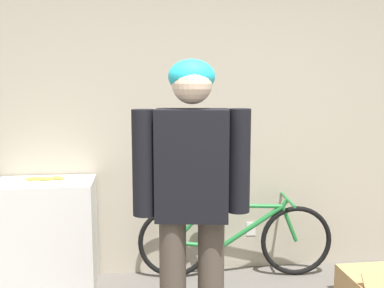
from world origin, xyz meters
name	(u,v)px	position (x,y,z in m)	size (l,w,h in m)	color
wall_back	(189,122)	(0.00, 2.24, 1.30)	(8.00, 0.07, 2.60)	#B7AD99
side_shelf	(47,237)	(-1.15, 1.96, 0.44)	(0.74, 0.46, 0.88)	white
person	(192,186)	(-0.13, 0.99, 1.04)	(0.68, 0.30, 1.76)	#4C4238
bicycle	(235,238)	(0.37, 2.04, 0.33)	(1.64, 0.46, 0.68)	black
banana	(45,178)	(-1.15, 1.99, 0.90)	(0.32, 0.08, 0.03)	#EAD64C
cardboard_box	(381,288)	(1.35, 1.44, 0.11)	(0.52, 0.54, 0.31)	tan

